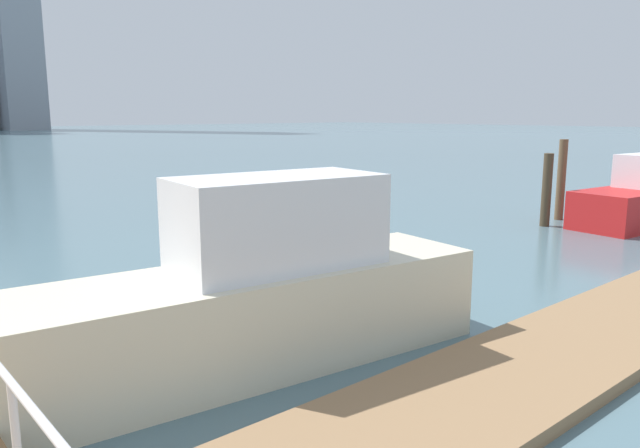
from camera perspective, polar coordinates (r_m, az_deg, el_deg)
ground_plane at (r=14.35m, az=-23.07°, el=-3.66°), size 300.00×300.00×0.00m
floating_dock at (r=9.76m, az=24.37°, el=-9.65°), size 15.73×2.00×0.18m
dock_piling_1 at (r=20.19m, az=21.83°, el=3.89°), size 0.26×0.26×2.50m
dock_piling_4 at (r=18.88m, az=20.63°, el=3.02°), size 0.28×0.28×2.14m
moored_boat_1 at (r=7.97m, az=-6.27°, el=-6.79°), size 6.80×2.42×2.49m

